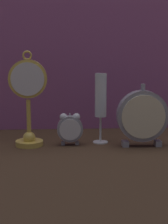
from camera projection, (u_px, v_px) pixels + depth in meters
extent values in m
plane|color=#422D1E|center=(85.00, 151.00, 1.14)|extent=(4.00, 4.00, 0.00)
cube|color=#8E4C7F|center=(80.00, 29.00, 1.39)|extent=(1.37, 0.01, 0.76)
cylinder|color=gold|center=(29.00, 143.00, 1.20)|extent=(0.09, 0.09, 0.02)
sphere|color=gold|center=(29.00, 138.00, 1.20)|extent=(0.04, 0.04, 0.04)
cylinder|color=gold|center=(29.00, 120.00, 1.19)|extent=(0.01, 0.01, 0.13)
cylinder|color=gold|center=(28.00, 79.00, 1.17)|extent=(0.12, 0.02, 0.12)
cylinder|color=silver|center=(27.00, 79.00, 1.16)|extent=(0.10, 0.00, 0.10)
torus|color=gold|center=(27.00, 55.00, 1.15)|extent=(0.03, 0.01, 0.03)
cube|color=gray|center=(63.00, 143.00, 1.21)|extent=(0.01, 0.01, 0.01)
cube|color=gray|center=(77.00, 143.00, 1.21)|extent=(0.01, 0.01, 0.01)
cylinder|color=gray|center=(70.00, 129.00, 1.20)|extent=(0.08, 0.03, 0.08)
cylinder|color=silver|center=(70.00, 130.00, 1.19)|extent=(0.07, 0.00, 0.07)
sphere|color=silver|center=(63.00, 117.00, 1.19)|extent=(0.02, 0.02, 0.02)
sphere|color=silver|center=(76.00, 117.00, 1.20)|extent=(0.02, 0.02, 0.02)
cylinder|color=silver|center=(70.00, 115.00, 1.19)|extent=(0.00, 0.00, 0.01)
cube|color=gray|center=(125.00, 144.00, 1.19)|extent=(0.02, 0.03, 0.02)
cube|color=gray|center=(158.00, 143.00, 1.20)|extent=(0.02, 0.03, 0.02)
cylinder|color=gray|center=(142.00, 116.00, 1.18)|extent=(0.16, 0.04, 0.16)
cylinder|color=beige|center=(144.00, 117.00, 1.16)|extent=(0.14, 0.00, 0.14)
cylinder|color=gray|center=(143.00, 87.00, 1.16)|extent=(0.01, 0.01, 0.02)
cylinder|color=silver|center=(100.00, 142.00, 1.24)|extent=(0.05, 0.05, 0.01)
cylinder|color=silver|center=(100.00, 129.00, 1.23)|extent=(0.01, 0.01, 0.08)
cylinder|color=white|center=(101.00, 95.00, 1.21)|extent=(0.04, 0.04, 0.14)
cylinder|color=beige|center=(101.00, 103.00, 1.22)|extent=(0.03, 0.03, 0.09)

